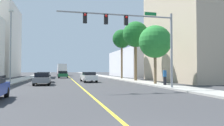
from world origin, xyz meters
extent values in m
plane|color=#38383A|center=(0.00, 42.00, 0.00)|extent=(192.00, 192.00, 0.00)
cube|color=beige|center=(-8.59, 42.00, 0.07)|extent=(2.61, 168.00, 0.15)
cube|color=#9E9B93|center=(8.59, 42.00, 0.07)|extent=(2.61, 168.00, 0.15)
cube|color=yellow|center=(0.00, 42.00, 0.00)|extent=(0.16, 144.00, 0.01)
cube|color=tan|center=(17.79, 24.23, 7.92)|extent=(10.52, 15.41, 15.84)
cube|color=silver|center=(18.50, 48.83, 3.36)|extent=(11.95, 22.68, 6.72)
cylinder|color=gray|center=(7.69, 13.28, 3.46)|extent=(0.20, 0.20, 6.63)
cylinder|color=gray|center=(2.67, 13.28, 6.40)|extent=(10.03, 0.14, 0.14)
cube|color=black|center=(3.43, 13.28, 5.95)|extent=(0.32, 0.24, 0.84)
sphere|color=red|center=(3.43, 13.14, 6.20)|extent=(0.20, 0.20, 0.20)
cube|color=black|center=(1.67, 13.28, 5.95)|extent=(0.32, 0.24, 0.84)
sphere|color=red|center=(1.67, 13.14, 6.20)|extent=(0.20, 0.20, 0.20)
cube|color=black|center=(-0.08, 13.28, 5.95)|extent=(0.32, 0.24, 0.84)
sphere|color=red|center=(-0.08, 13.14, 6.20)|extent=(0.20, 0.20, 0.20)
cube|color=#147233|center=(5.68, 13.28, 6.65)|extent=(1.10, 0.04, 0.28)
cylinder|color=gray|center=(-7.79, 23.39, 4.39)|extent=(0.16, 0.16, 8.48)
cube|color=beige|center=(-7.79, 23.39, 8.78)|extent=(0.56, 0.28, 0.20)
cylinder|color=brown|center=(8.48, 18.45, 2.54)|extent=(0.32, 0.32, 4.77)
sphere|color=#287F33|center=(8.48, 18.45, 4.92)|extent=(3.72, 3.72, 3.72)
cone|color=#287F33|center=(9.58, 18.25, 4.72)|extent=(0.66, 1.61, 1.95)
cone|color=#287F33|center=(9.11, 19.36, 4.72)|extent=(1.41, 1.14, 1.65)
cone|color=#287F33|center=(8.01, 19.46, 4.72)|extent=(1.57, 1.00, 1.88)
cone|color=#287F33|center=(7.37, 18.53, 4.72)|extent=(0.56, 1.99, 1.71)
cone|color=#287F33|center=(7.90, 17.49, 4.72)|extent=(1.52, 1.16, 1.56)
cone|color=#287F33|center=(8.84, 17.39, 4.72)|extent=(1.86, 1.04, 1.45)
cylinder|color=brown|center=(8.77, 25.82, 3.56)|extent=(0.42, 0.42, 6.82)
sphere|color=#1E6B28|center=(8.77, 25.82, 6.97)|extent=(3.78, 3.78, 3.78)
cone|color=#1E6B28|center=(9.90, 25.86, 6.77)|extent=(0.49, 1.69, 1.79)
cone|color=#1E6B28|center=(8.95, 26.94, 6.77)|extent=(1.49, 0.64, 1.63)
cone|color=#1E6B28|center=(7.64, 25.99, 6.77)|extent=(0.65, 1.79, 1.51)
cone|color=#1E6B28|center=(8.87, 24.69, 6.77)|extent=(1.88, 0.60, 1.72)
cylinder|color=brown|center=(8.76, 33.19, 3.74)|extent=(0.34, 0.34, 7.19)
sphere|color=#195B23|center=(8.76, 33.19, 7.34)|extent=(3.35, 3.35, 3.35)
cone|color=#195B23|center=(9.75, 33.39, 7.14)|extent=(0.68, 1.60, 1.29)
cone|color=#195B23|center=(8.72, 34.19, 7.14)|extent=(1.69, 0.51, 1.38)
cone|color=#195B23|center=(7.76, 33.06, 7.14)|extent=(0.58, 1.49, 1.81)
cone|color=#195B23|center=(8.60, 32.20, 7.14)|extent=(1.35, 0.62, 1.46)
cube|color=white|center=(1.82, 25.82, 0.65)|extent=(1.97, 4.52, 0.66)
cube|color=black|center=(1.83, 25.48, 1.19)|extent=(1.64, 2.00, 0.42)
cylinder|color=black|center=(0.96, 27.45, 0.32)|extent=(0.25, 0.65, 0.64)
cylinder|color=black|center=(2.53, 27.52, 0.32)|extent=(0.25, 0.65, 0.64)
cylinder|color=black|center=(1.11, 24.11, 0.32)|extent=(0.25, 0.65, 0.64)
cylinder|color=black|center=(2.68, 24.19, 0.32)|extent=(0.25, 0.65, 0.64)
cylinder|color=black|center=(-5.27, 10.45, 0.32)|extent=(0.24, 0.65, 0.64)
cube|color=#BCBCC1|center=(-1.65, 50.81, 0.65)|extent=(2.00, 3.95, 0.66)
cube|color=black|center=(-1.65, 50.73, 1.20)|extent=(1.72, 1.85, 0.43)
cylinder|color=black|center=(-2.46, 52.23, 0.32)|extent=(0.24, 0.65, 0.64)
cylinder|color=black|center=(-0.76, 52.19, 0.32)|extent=(0.24, 0.65, 0.64)
cylinder|color=black|center=(-2.53, 49.43, 0.32)|extent=(0.24, 0.65, 0.64)
cylinder|color=black|center=(-0.83, 49.38, 0.32)|extent=(0.24, 0.65, 0.64)
cube|color=slate|center=(-4.01, 21.46, 0.60)|extent=(1.78, 3.93, 0.56)
cube|color=black|center=(-4.01, 21.26, 1.14)|extent=(1.55, 1.67, 0.52)
cylinder|color=black|center=(-4.79, 22.86, 0.32)|extent=(0.23, 0.64, 0.64)
cylinder|color=black|center=(-3.25, 22.87, 0.32)|extent=(0.23, 0.64, 0.64)
cylinder|color=black|center=(-4.77, 20.04, 0.32)|extent=(0.23, 0.64, 0.64)
cylinder|color=black|center=(-3.23, 20.06, 0.32)|extent=(0.23, 0.64, 0.64)
cube|color=black|center=(-4.25, 27.05, 0.66)|extent=(1.95, 4.53, 0.67)
cube|color=black|center=(-4.24, 26.81, 1.20)|extent=(1.66, 2.34, 0.42)
cylinder|color=black|center=(-5.10, 28.71, 0.32)|extent=(0.24, 0.65, 0.64)
cylinder|color=black|center=(-3.49, 28.76, 0.32)|extent=(0.24, 0.65, 0.64)
cylinder|color=black|center=(-5.00, 25.34, 0.32)|extent=(0.24, 0.65, 0.64)
cylinder|color=black|center=(-3.39, 25.39, 0.32)|extent=(0.24, 0.65, 0.64)
cube|color=#196638|center=(-1.42, 41.64, 0.62)|extent=(2.07, 4.23, 0.59)
cube|color=black|center=(-1.43, 41.37, 1.17)|extent=(1.75, 2.01, 0.52)
cylinder|color=black|center=(-2.22, 43.20, 0.32)|extent=(0.24, 0.65, 0.64)
cylinder|color=black|center=(-0.51, 43.13, 0.32)|extent=(0.24, 0.65, 0.64)
cylinder|color=black|center=(-2.34, 40.14, 0.32)|extent=(0.24, 0.65, 0.64)
cylinder|color=black|center=(-0.63, 40.08, 0.32)|extent=(0.24, 0.65, 0.64)
cube|color=red|center=(-1.72, 62.22, 1.25)|extent=(2.48, 2.18, 1.60)
cube|color=silver|center=(-1.58, 58.49, 1.89)|extent=(2.60, 5.46, 2.89)
cylinder|color=black|center=(-2.76, 62.18, 0.45)|extent=(0.31, 0.91, 0.90)
cylinder|color=black|center=(-0.67, 62.26, 0.45)|extent=(0.31, 0.91, 0.90)
cylinder|color=black|center=(-2.58, 57.11, 0.45)|extent=(0.31, 0.91, 0.90)
cylinder|color=black|center=(-0.48, 57.19, 0.45)|extent=(0.31, 0.91, 0.90)
cylinder|color=black|center=(8.59, 16.34, 0.57)|extent=(0.32, 0.32, 0.84)
cylinder|color=#26598C|center=(8.59, 16.34, 1.32)|extent=(0.38, 0.38, 0.67)
sphere|color=tan|center=(8.59, 16.34, 1.77)|extent=(0.23, 0.23, 0.23)
camera|label=1|loc=(-1.99, -4.25, 1.74)|focal=34.61mm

